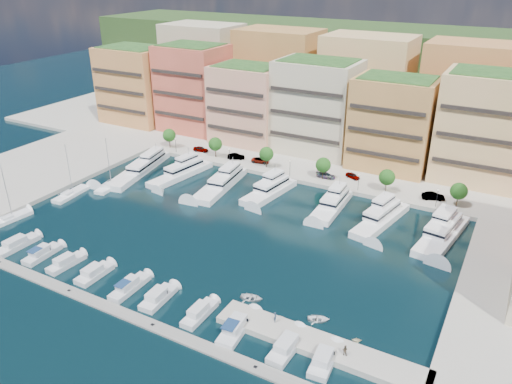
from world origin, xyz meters
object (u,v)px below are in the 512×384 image
lamppost_0 (176,143)px  yacht_4 (332,204)px  car_5 (433,196)px  cruiser_0 (17,245)px  tree_2 (266,154)px  person_1 (345,350)px  cruiser_9 (324,361)px  cruiser_2 (66,263)px  yacht_5 (382,217)px  sailboat_0 (11,219)px  sailboat_1 (71,195)px  cruiser_5 (158,298)px  car_0 (201,149)px  cruiser_4 (129,287)px  lamppost_3 (359,179)px  car_3 (326,175)px  tree_3 (323,165)px  car_2 (261,160)px  cruiser_8 (287,347)px  cruiser_6 (199,314)px  yacht_2 (222,182)px  yacht_3 (270,189)px  tender_1 (280,317)px  tree_1 (215,144)px  tender_2 (319,319)px  yacht_0 (142,167)px  yacht_1 (182,172)px  cruiser_1 (42,254)px  lamppost_1 (229,154)px  cruiser_7 (236,328)px  tree_4 (387,177)px  yacht_6 (443,232)px  person_0 (275,317)px  car_4 (353,176)px  tender_0 (252,298)px  tree_0 (169,135)px  lamppost_2 (290,166)px  lamppost_4 (437,195)px  sailboat_2 (110,187)px

lamppost_0 → yacht_4: bearing=-11.1°
car_5 → cruiser_0: bearing=112.8°
tree_2 → person_1: tree_2 is taller
cruiser_9 → cruiser_2: bearing=-180.0°
yacht_5 → car_5: yacht_5 is taller
sailboat_0 → sailboat_1: same height
cruiser_5 → car_0: car_0 is taller
tree_2 → cruiser_4: tree_2 is taller
cruiser_9 → car_0: 86.04m
lamppost_3 → cruiser_9: (13.83, -55.78, -3.28)m
cruiser_0 → car_3: (40.66, 59.08, 1.16)m
tree_3 → car_2: bearing=173.6°
cruiser_8 → cruiser_9: same height
cruiser_8 → cruiser_6: bearing=180.0°
yacht_2 → car_2: 16.54m
yacht_3 → sailboat_1: size_ratio=1.34×
tender_1 → tree_1: bearing=21.4°
tender_2 → tender_1: bearing=91.0°
yacht_0 → yacht_2: same height
yacht_1 → cruiser_1: (0.17, -44.29, -0.52)m
lamppost_1 → tender_2: lamppost_1 is taller
cruiser_1 → car_3: (33.60, 59.09, 1.14)m
cruiser_9 → cruiser_8: bearing=-179.9°
yacht_4 → car_5: yacht_4 is taller
cruiser_9 → cruiser_7: bearing=-179.8°
tree_4 → yacht_3: tree_4 is taller
yacht_6 → person_0: yacht_6 is taller
yacht_1 → car_4: yacht_1 is taller
cruiser_6 → yacht_1: bearing=129.3°
tender_2 → tender_1: size_ratio=2.44×
tender_0 → car_5: bearing=-35.1°
lamppost_1 → car_4: 33.21m
car_2 → car_5: size_ratio=0.97×
tender_0 → car_5: size_ratio=0.73×
cruiser_7 → yacht_1: bearing=134.2°
tree_0 → lamppost_2: tree_0 is taller
person_1 → car_4: bearing=-76.4°
tree_0 → lamppost_2: 40.08m
lamppost_0 → yacht_4: (51.45, -10.09, -2.73)m
lamppost_4 → yacht_6: 12.34m
cruiser_0 → car_5: car_5 is taller
cruiser_9 → tender_1: (-9.54, 5.58, -0.18)m
lamppost_4 → tree_0: bearing=178.3°
tree_4 → cruiser_5: bearing=-110.2°
tree_0 → cruiser_2: (21.26, -58.08, -4.20)m
tree_4 → yacht_1: tree_4 is taller
sailboat_2 → cruiser_7: bearing=-28.7°
tender_2 → car_5: size_ratio=0.67×
tender_0 → tree_2: bearing=10.4°
lamppost_4 → yacht_0: bearing=-169.2°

